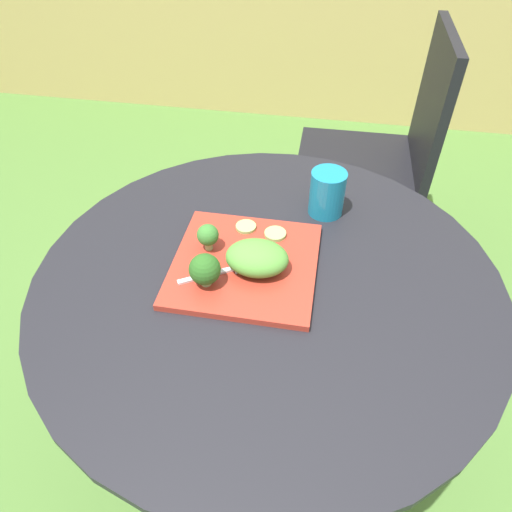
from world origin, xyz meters
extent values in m
plane|color=#4C7533|center=(0.00, 0.00, 0.00)|extent=(12.00, 12.00, 0.00)
cylinder|color=black|center=(0.00, 0.00, 0.69)|extent=(0.91, 0.91, 0.02)
cylinder|color=black|center=(0.00, 0.00, 0.36)|extent=(0.06, 0.06, 0.65)
cylinder|color=black|center=(0.00, 0.00, 0.02)|extent=(0.44, 0.44, 0.04)
cube|color=black|center=(0.20, 0.87, 0.43)|extent=(0.44, 0.44, 0.03)
cube|color=black|center=(0.40, 0.88, 0.68)|extent=(0.03, 0.42, 0.45)
cylinder|color=black|center=(0.02, 1.05, 0.22)|extent=(0.02, 0.02, 0.43)
cylinder|color=black|center=(0.02, 0.69, 0.22)|extent=(0.02, 0.02, 0.43)
cylinder|color=black|center=(0.38, 1.06, 0.22)|extent=(0.02, 0.02, 0.43)
cylinder|color=black|center=(0.38, 0.70, 0.22)|extent=(0.02, 0.02, 0.43)
cube|color=#AD3323|center=(-0.05, 0.01, 0.71)|extent=(0.28, 0.28, 0.01)
cylinder|color=teal|center=(0.10, 0.22, 0.75)|extent=(0.08, 0.08, 0.10)
cylinder|color=#156886|center=(0.10, 0.22, 0.74)|extent=(0.07, 0.07, 0.07)
cube|color=silver|center=(-0.11, -0.04, 0.72)|extent=(0.10, 0.06, 0.00)
cube|color=silver|center=(-0.05, 0.00, 0.72)|extent=(0.05, 0.04, 0.00)
ellipsoid|color=#519338|center=(-0.02, 0.00, 0.75)|extent=(0.12, 0.09, 0.06)
cylinder|color=#99B770|center=(-0.13, 0.04, 0.73)|extent=(0.02, 0.02, 0.02)
sphere|color=#38752D|center=(-0.13, 0.04, 0.75)|extent=(0.04, 0.04, 0.04)
cylinder|color=#99B770|center=(-0.11, -0.05, 0.72)|extent=(0.02, 0.02, 0.01)
sphere|color=#285B1E|center=(-0.11, -0.05, 0.75)|extent=(0.06, 0.06, 0.06)
cylinder|color=#8EB766|center=(-0.06, 0.12, 0.72)|extent=(0.04, 0.04, 0.01)
cylinder|color=#8EB766|center=(0.00, 0.10, 0.72)|extent=(0.05, 0.05, 0.01)
camera|label=1|loc=(0.09, -0.63, 1.35)|focal=32.94mm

